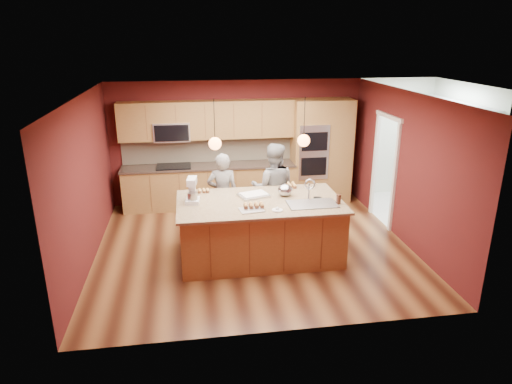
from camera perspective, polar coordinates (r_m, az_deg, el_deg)
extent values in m
plane|color=#3F1E11|center=(8.27, -0.31, -6.83)|extent=(5.50, 5.50, 0.00)
plane|color=silver|center=(7.49, -0.35, 12.09)|extent=(5.50, 5.50, 0.00)
plane|color=#4D1515|center=(10.17, -2.39, 6.22)|extent=(5.50, 0.00, 5.50)
plane|color=#4D1515|center=(5.46, 3.51, -5.43)|extent=(5.50, 0.00, 5.50)
plane|color=#4D1515|center=(7.88, -20.54, 1.14)|extent=(0.00, 5.00, 5.00)
plane|color=#4D1515|center=(8.60, 18.15, 2.86)|extent=(0.00, 5.00, 5.00)
cube|color=olive|center=(10.07, -5.81, 0.70)|extent=(3.70, 0.60, 0.90)
cube|color=#2D231C|center=(9.93, -5.89, 3.23)|extent=(3.74, 0.64, 0.04)
cube|color=beige|center=(10.14, -6.04, 5.34)|extent=(3.70, 0.03, 0.56)
cube|color=olive|center=(9.83, -6.13, 8.96)|extent=(3.70, 0.36, 0.80)
cube|color=black|center=(9.91, -10.23, 3.17)|extent=(0.72, 0.52, 0.03)
cube|color=silver|center=(9.85, -10.47, 7.47)|extent=(0.76, 0.40, 0.40)
cube|color=olive|center=(10.22, 6.80, 5.02)|extent=(0.80, 0.60, 2.30)
cube|color=silver|center=(9.93, 7.26, 4.88)|extent=(0.66, 0.04, 1.20)
cube|color=olive|center=(10.41, 10.26, 5.11)|extent=(0.50, 0.60, 2.30)
plane|color=silver|center=(10.42, 18.96, -2.27)|extent=(2.60, 2.60, 0.00)
plane|color=silver|center=(10.49, 24.14, 4.96)|extent=(0.00, 2.70, 2.70)
cube|color=silver|center=(10.27, 23.64, 8.19)|extent=(0.35, 2.40, 0.75)
cylinder|color=black|center=(7.12, -5.23, 8.79)|extent=(0.01, 0.01, 0.70)
sphere|color=orange|center=(7.19, -5.15, 6.05)|extent=(0.20, 0.20, 0.20)
cylinder|color=black|center=(7.34, 6.07, 9.08)|extent=(0.01, 0.01, 0.70)
sphere|color=orange|center=(7.41, 5.98, 6.41)|extent=(0.20, 0.20, 0.20)
cube|color=olive|center=(7.75, 0.47, -4.75)|extent=(2.63, 1.42, 0.96)
cube|color=#C8B685|center=(7.56, 0.48, -1.27)|extent=(2.73, 1.52, 0.04)
cube|color=silver|center=(7.50, 7.03, -2.08)|extent=(0.79, 0.46, 0.18)
imported|color=black|center=(8.51, -4.18, -0.32)|extent=(0.59, 0.41, 1.58)
imported|color=slate|center=(8.61, 2.16, 0.46)|extent=(0.96, 0.81, 1.73)
cube|color=white|center=(7.54, -7.91, -1.08)|extent=(0.25, 0.31, 0.07)
cube|color=white|center=(7.60, -7.99, 0.47)|extent=(0.12, 0.10, 0.28)
cube|color=white|center=(7.45, -8.03, 1.35)|extent=(0.18, 0.30, 0.11)
cylinder|color=#ACB0B3|center=(7.47, -7.93, -0.64)|extent=(0.16, 0.16, 0.15)
cube|color=silver|center=(7.77, -0.28, -0.41)|extent=(0.58, 0.49, 0.03)
cube|color=white|center=(7.76, -0.28, -0.27)|extent=(0.50, 0.41, 0.02)
cube|color=silver|center=(7.14, -0.56, -2.25)|extent=(0.40, 0.31, 0.02)
ellipsoid|color=#ACB0B3|center=(7.78, 3.66, 0.23)|extent=(0.25, 0.25, 0.21)
cylinder|color=silver|center=(7.15, 2.67, -2.26)|extent=(0.17, 0.17, 0.01)
cylinder|color=#3D2015|center=(7.53, 10.27, -0.87)|extent=(0.08, 0.08, 0.16)
cube|color=black|center=(7.76, 7.69, -0.68)|extent=(0.14, 0.10, 0.01)
cube|color=white|center=(10.20, 23.02, 0.02)|extent=(0.82, 0.84, 1.09)
cube|color=white|center=(10.85, 20.83, 1.07)|extent=(0.63, 0.65, 0.98)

